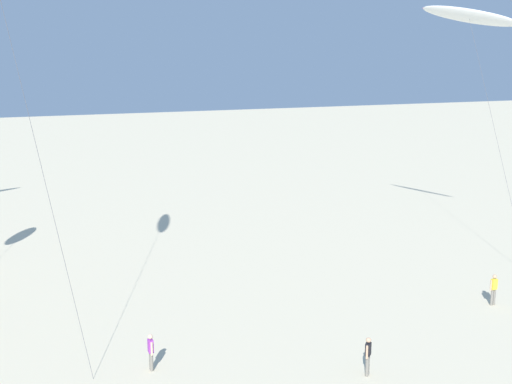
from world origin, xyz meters
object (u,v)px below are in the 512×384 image
(flying_kite_2, at_px, (469,16))
(person_near_left, at_px, (151,350))
(person_foreground_walker, at_px, (494,288))
(person_near_right, at_px, (368,355))

(flying_kite_2, relative_size, person_near_left, 10.35)
(person_foreground_walker, relative_size, person_near_left, 1.06)
(flying_kite_2, height_order, person_near_left, flying_kite_2)
(person_foreground_walker, xyz_separation_m, person_near_left, (-18.17, 0.21, -0.05))
(person_foreground_walker, bearing_deg, person_near_right, -159.85)
(person_near_right, bearing_deg, person_foreground_walker, 20.15)
(flying_kite_2, height_order, person_near_right, flying_kite_2)
(flying_kite_2, xyz_separation_m, person_foreground_walker, (-5.32, -9.21, -14.40))
(flying_kite_2, height_order, person_foreground_walker, flying_kite_2)
(person_foreground_walker, distance_m, person_near_left, 18.17)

